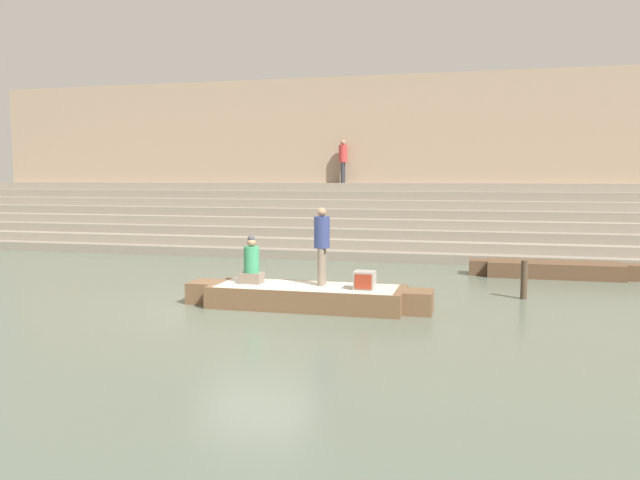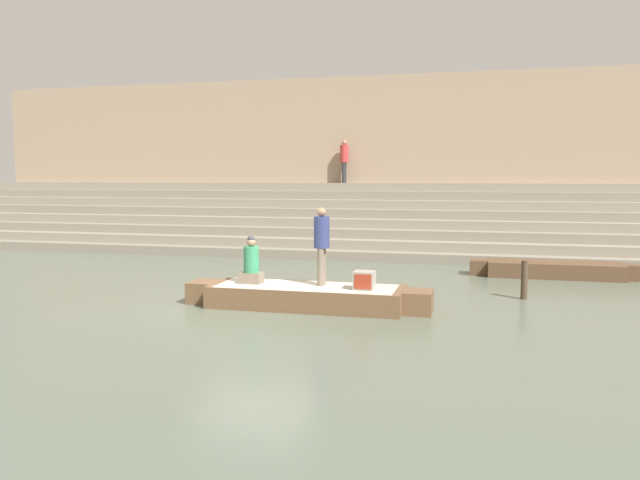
{
  "view_description": "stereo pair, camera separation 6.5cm",
  "coord_description": "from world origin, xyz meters",
  "px_view_note": "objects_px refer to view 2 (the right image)",
  "views": [
    {
      "loc": [
        4.72,
        -12.92,
        2.87
      ],
      "look_at": [
        1.14,
        1.38,
        1.38
      ],
      "focal_mm": 35.0,
      "sensor_mm": 36.0,
      "label": 1
    },
    {
      "loc": [
        4.78,
        -12.9,
        2.87
      ],
      "look_at": [
        1.14,
        1.38,
        1.38
      ],
      "focal_mm": 35.0,
      "sensor_mm": 36.0,
      "label": 2
    }
  ],
  "objects_px": {
    "rowboat_main": "(307,296)",
    "mooring_post": "(524,280)",
    "person_rowing": "(251,264)",
    "moored_boat_shore": "(554,269)",
    "person_standing": "(322,241)",
    "tv_set": "(364,280)",
    "person_on_steps": "(344,158)"
  },
  "relations": [
    {
      "from": "rowboat_main",
      "to": "tv_set",
      "type": "relative_size",
      "value": 12.45
    },
    {
      "from": "tv_set",
      "to": "person_standing",
      "type": "bearing_deg",
      "value": 171.61
    },
    {
      "from": "moored_boat_shore",
      "to": "mooring_post",
      "type": "distance_m",
      "value": 3.79
    },
    {
      "from": "mooring_post",
      "to": "tv_set",
      "type": "bearing_deg",
      "value": -146.18
    },
    {
      "from": "person_standing",
      "to": "person_on_steps",
      "type": "relative_size",
      "value": 0.97
    },
    {
      "from": "rowboat_main",
      "to": "person_rowing",
      "type": "height_order",
      "value": "person_rowing"
    },
    {
      "from": "person_standing",
      "to": "person_rowing",
      "type": "height_order",
      "value": "person_standing"
    },
    {
      "from": "rowboat_main",
      "to": "moored_boat_shore",
      "type": "xyz_separation_m",
      "value": [
        5.8,
        5.79,
        -0.02
      ]
    },
    {
      "from": "tv_set",
      "to": "rowboat_main",
      "type": "bearing_deg",
      "value": -177.31
    },
    {
      "from": "moored_boat_shore",
      "to": "tv_set",
      "type": "bearing_deg",
      "value": -124.91
    },
    {
      "from": "rowboat_main",
      "to": "moored_boat_shore",
      "type": "height_order",
      "value": "rowboat_main"
    },
    {
      "from": "tv_set",
      "to": "person_on_steps",
      "type": "bearing_deg",
      "value": 112.23
    },
    {
      "from": "rowboat_main",
      "to": "mooring_post",
      "type": "bearing_deg",
      "value": 26.66
    },
    {
      "from": "rowboat_main",
      "to": "person_rowing",
      "type": "distance_m",
      "value": 1.46
    },
    {
      "from": "rowboat_main",
      "to": "tv_set",
      "type": "xyz_separation_m",
      "value": [
        1.32,
        -0.13,
        0.42
      ]
    },
    {
      "from": "tv_set",
      "to": "person_rowing",
      "type": "bearing_deg",
      "value": -175.34
    },
    {
      "from": "moored_boat_shore",
      "to": "mooring_post",
      "type": "relative_size",
      "value": 5.17
    },
    {
      "from": "rowboat_main",
      "to": "mooring_post",
      "type": "distance_m",
      "value": 5.2
    },
    {
      "from": "rowboat_main",
      "to": "person_on_steps",
      "type": "relative_size",
      "value": 3.1
    },
    {
      "from": "mooring_post",
      "to": "person_rowing",
      "type": "bearing_deg",
      "value": -160.6
    },
    {
      "from": "person_standing",
      "to": "person_rowing",
      "type": "relative_size",
      "value": 1.59
    },
    {
      "from": "person_standing",
      "to": "mooring_post",
      "type": "xyz_separation_m",
      "value": [
        4.43,
        1.98,
        -1.02
      ]
    },
    {
      "from": "person_rowing",
      "to": "tv_set",
      "type": "distance_m",
      "value": 2.63
    },
    {
      "from": "person_standing",
      "to": "tv_set",
      "type": "xyz_separation_m",
      "value": [
        1.02,
        -0.3,
        -0.8
      ]
    },
    {
      "from": "tv_set",
      "to": "moored_boat_shore",
      "type": "relative_size",
      "value": 0.09
    },
    {
      "from": "tv_set",
      "to": "mooring_post",
      "type": "height_order",
      "value": "mooring_post"
    },
    {
      "from": "mooring_post",
      "to": "person_on_steps",
      "type": "height_order",
      "value": "person_on_steps"
    },
    {
      "from": "person_standing",
      "to": "person_rowing",
      "type": "bearing_deg",
      "value": 174.93
    },
    {
      "from": "moored_boat_shore",
      "to": "mooring_post",
      "type": "xyz_separation_m",
      "value": [
        -1.07,
        -3.63,
        0.23
      ]
    },
    {
      "from": "person_rowing",
      "to": "person_on_steps",
      "type": "relative_size",
      "value": 0.61
    },
    {
      "from": "rowboat_main",
      "to": "moored_boat_shore",
      "type": "relative_size",
      "value": 1.16
    },
    {
      "from": "person_standing",
      "to": "person_rowing",
      "type": "distance_m",
      "value": 1.7
    }
  ]
}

